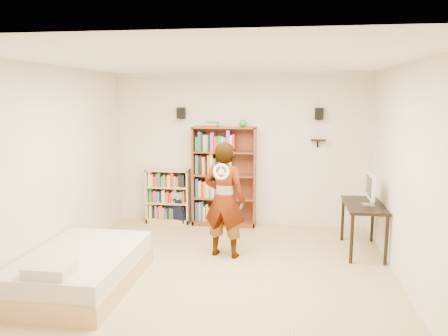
{
  "coord_description": "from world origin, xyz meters",
  "views": [
    {
      "loc": [
        0.8,
        -5.2,
        2.3
      ],
      "look_at": [
        -0.03,
        0.6,
        1.33
      ],
      "focal_mm": 35.0,
      "sensor_mm": 36.0,
      "label": 1
    }
  ],
  "objects_px": {
    "daybed": "(81,265)",
    "person": "(224,200)",
    "low_bookshelf": "(168,196)",
    "tall_bookshelf": "(224,177)",
    "computer_desk": "(363,228)"
  },
  "relations": [
    {
      "from": "low_bookshelf",
      "to": "computer_desk",
      "type": "xyz_separation_m",
      "value": [
        3.26,
        -1.09,
        -0.13
      ]
    },
    {
      "from": "daybed",
      "to": "person",
      "type": "relative_size",
      "value": 1.12
    },
    {
      "from": "tall_bookshelf",
      "to": "computer_desk",
      "type": "distance_m",
      "value": 2.53
    },
    {
      "from": "person",
      "to": "daybed",
      "type": "bearing_deg",
      "value": 50.6
    },
    {
      "from": "tall_bookshelf",
      "to": "person",
      "type": "xyz_separation_m",
      "value": [
        0.22,
        -1.53,
        -0.05
      ]
    },
    {
      "from": "daybed",
      "to": "person",
      "type": "xyz_separation_m",
      "value": [
        1.57,
        1.28,
        0.56
      ]
    },
    {
      "from": "low_bookshelf",
      "to": "person",
      "type": "height_order",
      "value": "person"
    },
    {
      "from": "low_bookshelf",
      "to": "computer_desk",
      "type": "distance_m",
      "value": 3.44
    },
    {
      "from": "person",
      "to": "tall_bookshelf",
      "type": "bearing_deg",
      "value": -70.4
    },
    {
      "from": "tall_bookshelf",
      "to": "person",
      "type": "bearing_deg",
      "value": -81.9
    },
    {
      "from": "person",
      "to": "low_bookshelf",
      "type": "bearing_deg",
      "value": -39.43
    },
    {
      "from": "tall_bookshelf",
      "to": "daybed",
      "type": "height_order",
      "value": "tall_bookshelf"
    },
    {
      "from": "computer_desk",
      "to": "daybed",
      "type": "distance_m",
      "value": 3.98
    },
    {
      "from": "computer_desk",
      "to": "person",
      "type": "height_order",
      "value": "person"
    },
    {
      "from": "low_bookshelf",
      "to": "person",
      "type": "bearing_deg",
      "value": -50.92
    }
  ]
}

